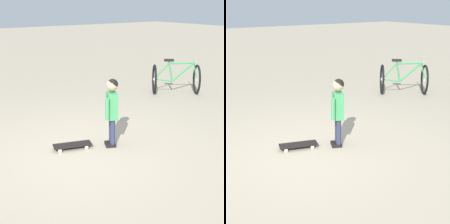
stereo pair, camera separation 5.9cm
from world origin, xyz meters
The scene contains 4 objects.
ground_plane centered at (0.00, 0.00, 0.00)m, with size 50.00×50.00×0.00m, color tan.
child_person centered at (0.53, 0.02, 0.66)m, with size 0.34×0.28×1.06m.
skateboard centered at (-0.02, 0.28, 0.06)m, with size 0.61×0.36×0.07m.
bicycle_near centered at (3.61, 1.63, 0.38)m, with size 1.28×1.21×0.85m.
Camera 2 is at (-2.24, -3.89, 2.14)m, focal length 53.66 mm.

